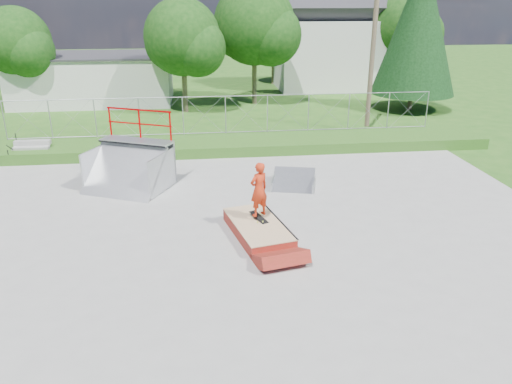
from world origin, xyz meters
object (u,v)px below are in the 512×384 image
at_px(flat_bank_ramp, 293,181).
at_px(grind_box, 258,229).
at_px(skater, 259,192).
at_px(quarter_pipe, 126,153).

bearing_deg(flat_bank_ramp, grind_box, -100.16).
height_order(grind_box, skater, skater).
bearing_deg(flat_bank_ramp, skater, -101.09).
relative_size(grind_box, flat_bank_ramp, 1.84).
distance_m(grind_box, quarter_pipe, 6.22).
bearing_deg(skater, quarter_pipe, -73.64).
bearing_deg(quarter_pipe, flat_bank_ramp, 20.27).
relative_size(flat_bank_ramp, skater, 1.00).
bearing_deg(quarter_pipe, skater, -18.96).
bearing_deg(flat_bank_ramp, quarter_pipe, -169.83).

